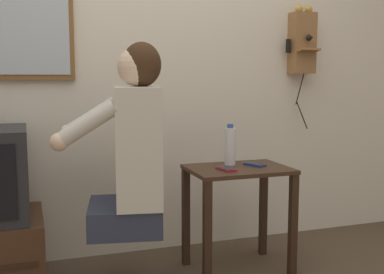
{
  "coord_description": "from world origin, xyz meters",
  "views": [
    {
      "loc": [
        -0.61,
        -1.93,
        1.1
      ],
      "look_at": [
        0.21,
        0.43,
        0.79
      ],
      "focal_mm": 45.0,
      "sensor_mm": 36.0,
      "label": 1
    }
  ],
  "objects_px": {
    "person": "(133,146)",
    "cell_phone_spare": "(255,165)",
    "water_bottle": "(230,146)",
    "cell_phone_held": "(226,169)",
    "wall_phone_antique": "(302,42)",
    "wall_mirror": "(32,25)"
  },
  "relations": [
    {
      "from": "person",
      "to": "cell_phone_spare",
      "type": "height_order",
      "value": "person"
    },
    {
      "from": "person",
      "to": "water_bottle",
      "type": "distance_m",
      "value": 0.62
    },
    {
      "from": "person",
      "to": "water_bottle",
      "type": "relative_size",
      "value": 4.04
    },
    {
      "from": "cell_phone_held",
      "to": "wall_phone_antique",
      "type": "bearing_deg",
      "value": 22.28
    },
    {
      "from": "person",
      "to": "cell_phone_spare",
      "type": "xyz_separation_m",
      "value": [
        0.72,
        0.08,
        -0.15
      ]
    },
    {
      "from": "wall_mirror",
      "to": "cell_phone_spare",
      "type": "relative_size",
      "value": 4.43
    },
    {
      "from": "water_bottle",
      "to": "cell_phone_held",
      "type": "bearing_deg",
      "value": -121.11
    },
    {
      "from": "person",
      "to": "cell_phone_held",
      "type": "relative_size",
      "value": 7.16
    },
    {
      "from": "wall_phone_antique",
      "to": "water_bottle",
      "type": "xyz_separation_m",
      "value": [
        -0.66,
        -0.33,
        -0.62
      ]
    },
    {
      "from": "wall_phone_antique",
      "to": "wall_mirror",
      "type": "xyz_separation_m",
      "value": [
        -1.71,
        0.04,
        0.06
      ]
    },
    {
      "from": "person",
      "to": "wall_mirror",
      "type": "bearing_deg",
      "value": 51.31
    },
    {
      "from": "wall_mirror",
      "to": "cell_phone_held",
      "type": "xyz_separation_m",
      "value": [
        0.96,
        -0.52,
        -0.78
      ]
    },
    {
      "from": "wall_mirror",
      "to": "cell_phone_spare",
      "type": "xyz_separation_m",
      "value": [
        1.17,
        -0.45,
        -0.78
      ]
    },
    {
      "from": "wall_mirror",
      "to": "water_bottle",
      "type": "relative_size",
      "value": 2.59
    },
    {
      "from": "wall_phone_antique",
      "to": "water_bottle",
      "type": "bearing_deg",
      "value": -153.21
    },
    {
      "from": "wall_phone_antique",
      "to": "cell_phone_spare",
      "type": "relative_size",
      "value": 5.98
    },
    {
      "from": "wall_mirror",
      "to": "cell_phone_spare",
      "type": "distance_m",
      "value": 1.48
    },
    {
      "from": "wall_mirror",
      "to": "person",
      "type": "bearing_deg",
      "value": -49.43
    },
    {
      "from": "wall_phone_antique",
      "to": "cell_phone_held",
      "type": "bearing_deg",
      "value": -147.56
    },
    {
      "from": "wall_phone_antique",
      "to": "water_bottle",
      "type": "distance_m",
      "value": 0.97
    },
    {
      "from": "cell_phone_held",
      "to": "water_bottle",
      "type": "distance_m",
      "value": 0.19
    },
    {
      "from": "wall_mirror",
      "to": "water_bottle",
      "type": "distance_m",
      "value": 1.3
    }
  ]
}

